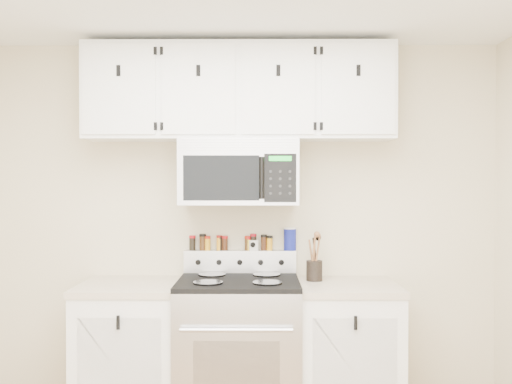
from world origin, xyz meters
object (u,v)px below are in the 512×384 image
(utensil_crock, at_px, (314,269))
(salt_canister, at_px, (290,239))
(range, at_px, (239,352))
(microwave, at_px, (239,172))

(utensil_crock, relative_size, salt_canister, 1.96)
(range, relative_size, salt_canister, 7.03)
(utensil_crock, distance_m, salt_canister, 0.28)
(range, distance_m, salt_canister, 0.82)
(utensil_crock, bearing_deg, microwave, 179.65)
(range, bearing_deg, utensil_crock, 14.14)
(salt_canister, bearing_deg, range, -140.30)
(microwave, bearing_deg, utensil_crock, -0.35)
(microwave, bearing_deg, range, -90.23)
(utensil_crock, bearing_deg, range, -165.86)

